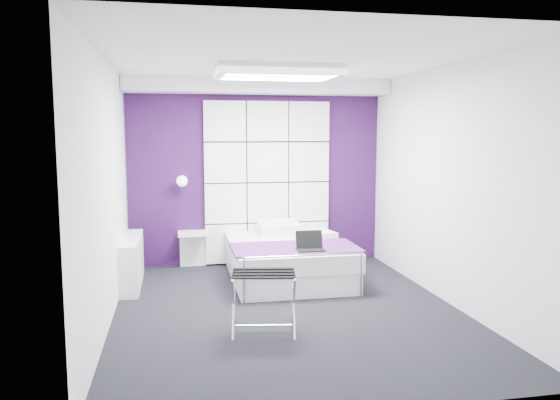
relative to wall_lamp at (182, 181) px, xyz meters
name	(u,v)px	position (x,y,z in m)	size (l,w,h in m)	color
floor	(288,310)	(1.05, -2.06, -1.22)	(4.40, 4.40, 0.00)	black
ceiling	(288,60)	(1.05, -2.06, 1.38)	(4.40, 4.40, 0.00)	white
wall_back	(256,173)	(1.05, 0.14, 0.08)	(3.60, 3.60, 0.00)	white
wall_left	(106,192)	(-0.75, -2.06, 0.08)	(4.40, 4.40, 0.00)	white
wall_right	(449,185)	(2.85, -2.06, 0.08)	(4.40, 4.40, 0.00)	white
accent_wall	(257,173)	(1.05, 0.13, 0.08)	(3.58, 0.02, 2.58)	#2C0D3A
soffit	(259,86)	(1.05, -0.11, 1.28)	(3.58, 0.50, 0.20)	white
headboard	(268,182)	(1.20, 0.08, -0.05)	(1.80, 0.08, 2.30)	white
skylight	(277,71)	(1.05, -1.46, 1.33)	(1.36, 0.86, 0.12)	white
wall_lamp	(182,181)	(0.00, 0.00, 0.00)	(0.15, 0.15, 0.15)	white
radiator	(132,262)	(-0.64, -0.76, -0.92)	(0.22, 1.20, 0.60)	white
bed	(287,258)	(1.30, -0.83, -0.95)	(1.51, 1.82, 0.65)	white
nightstand	(193,233)	(0.13, -0.04, -0.73)	(0.40, 0.31, 0.04)	white
luggage_rack	(264,302)	(0.70, -2.63, -0.93)	(0.58, 0.43, 0.57)	silver
laptop	(310,246)	(1.43, -1.47, -0.66)	(0.32, 0.23, 0.23)	black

